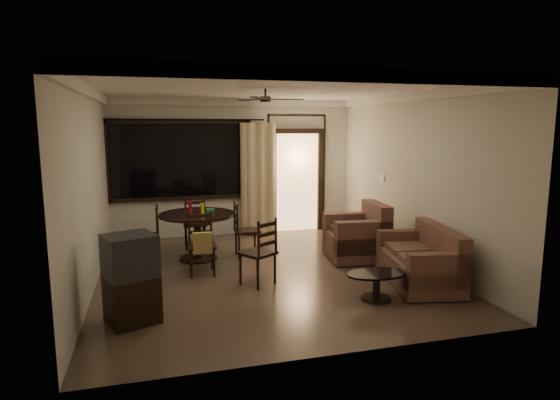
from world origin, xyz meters
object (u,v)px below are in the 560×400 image
object	(u,v)px
tv_cabinet	(131,279)
coffee_table	(377,282)
dining_table	(198,223)
armchair	(359,237)
sofa	(423,262)
side_chair	(258,265)
dining_chair_south	(202,255)
dining_chair_west	(147,246)
dining_chair_north	(195,233)
dining_chair_east	(246,240)

from	to	relation	value
tv_cabinet	coffee_table	bearing A→B (deg)	-23.00
dining_table	armchair	distance (m)	2.77
sofa	coffee_table	size ratio (longest dim) A/B	2.02
side_chair	dining_chair_south	bearing A→B (deg)	-75.39
dining_chair_west	coffee_table	world-z (taller)	dining_chair_west
tv_cabinet	dining_chair_west	bearing A→B (deg)	65.18
dining_table	dining_chair_south	xyz separation A→B (m)	(-0.03, -0.86, -0.32)
dining_chair_south	sofa	size ratio (longest dim) A/B	0.57
dining_chair_north	side_chair	distance (m)	2.42
side_chair	dining_chair_west	bearing A→B (deg)	-77.97
tv_cabinet	side_chair	bearing A→B (deg)	6.24
dining_table	sofa	distance (m)	3.69
coffee_table	dining_chair_west	bearing A→B (deg)	139.05
dining_chair_south	armchair	size ratio (longest dim) A/B	0.93
dining_table	side_chair	distance (m)	1.72
armchair	dining_chair_north	bearing A→B (deg)	156.06
dining_chair_east	tv_cabinet	xyz separation A→B (m)	(-1.82, -2.39, 0.24)
coffee_table	armchair	bearing A→B (deg)	72.13
tv_cabinet	armchair	size ratio (longest dim) A/B	1.02
armchair	side_chair	world-z (taller)	side_chair
dining_chair_north	armchair	xyz separation A→B (m)	(2.64, -1.50, 0.11)
armchair	side_chair	bearing A→B (deg)	-151.60
side_chair	dining_chair_east	bearing A→B (deg)	-127.57
armchair	sofa	bearing A→B (deg)	-70.69
dining_chair_north	dining_chair_south	bearing A→B (deg)	90.00
dining_chair_north	coffee_table	xyz separation A→B (m)	(2.06, -3.30, -0.04)
armchair	dining_chair_east	bearing A→B (deg)	164.92
dining_table	sofa	world-z (taller)	dining_table
dining_chair_north	sofa	size ratio (longest dim) A/B	0.57
tv_cabinet	side_chair	size ratio (longest dim) A/B	1.07
dining_chair_east	dining_chair_south	xyz separation A→B (m)	(-0.86, -0.83, 0.02)
dining_chair_east	dining_chair_south	distance (m)	1.20
dining_chair_north	sofa	bearing A→B (deg)	137.25
dining_chair_south	dining_chair_north	size ratio (longest dim) A/B	1.00
dining_chair_west	tv_cabinet	xyz separation A→B (m)	(-0.15, -2.44, 0.24)
dining_table	tv_cabinet	distance (m)	2.61
dining_table	armchair	xyz separation A→B (m)	(2.66, -0.72, -0.24)
dining_chair_west	sofa	xyz separation A→B (m)	(3.84, -2.15, 0.04)
sofa	side_chair	xyz separation A→B (m)	(-2.29, 0.60, -0.04)
dining_table	dining_chair_west	size ratio (longest dim) A/B	1.34
dining_table	coffee_table	distance (m)	3.28
dining_chair_east	tv_cabinet	size ratio (longest dim) A/B	0.91
dining_chair_west	dining_chair_east	size ratio (longest dim) A/B	1.00
dining_chair_west	sofa	world-z (taller)	dining_chair_west
armchair	tv_cabinet	bearing A→B (deg)	-149.31
armchair	side_chair	size ratio (longest dim) A/B	1.05
dining_table	dining_chair_north	distance (m)	0.86
dining_chair_east	armchair	xyz separation A→B (m)	(1.83, -0.69, 0.11)
dining_chair_west	dining_chair_south	world-z (taller)	same
dining_chair_east	side_chair	world-z (taller)	side_chair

